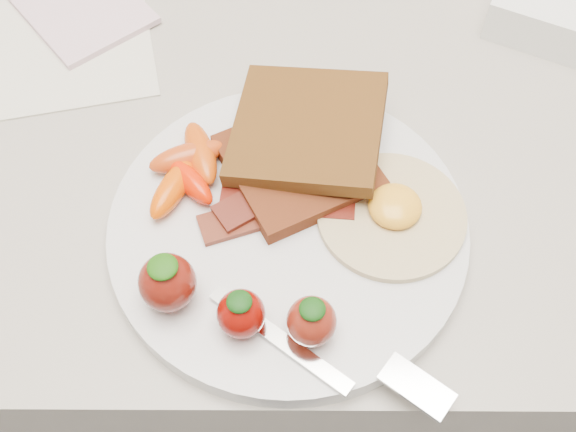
{
  "coord_description": "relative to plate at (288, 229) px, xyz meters",
  "views": [
    {
      "loc": [
        0.0,
        1.25,
        1.38
      ],
      "look_at": [
        0.0,
        1.54,
        0.93
      ],
      "focal_mm": 45.0,
      "sensor_mm": 36.0,
      "label": 1
    }
  ],
  "objects": [
    {
      "name": "bacon_strips",
      "position": [
        -0.01,
        0.02,
        0.01
      ],
      "size": [
        0.12,
        0.09,
        0.01
      ],
      "color": "#3C0F03",
      "rests_on": "plate"
    },
    {
      "name": "toast_upper",
      "position": [
        0.01,
        0.07,
        0.03
      ],
      "size": [
        0.13,
        0.13,
        0.03
      ],
      "primitive_type": "cube",
      "rotation": [
        0.0,
        -0.1,
        -0.17
      ],
      "color": "#4D270D",
      "rests_on": "toast_lower"
    },
    {
      "name": "notepad",
      "position": [
        -0.2,
        0.25,
        -0.0
      ],
      "size": [
        0.17,
        0.17,
        0.01
      ],
      "primitive_type": "cube",
      "rotation": [
        0.0,
        0.0,
        0.68
      ],
      "color": "beige",
      "rests_on": "paper_sheet"
    },
    {
      "name": "paper_sheet",
      "position": [
        -0.22,
        0.24,
        -0.01
      ],
      "size": [
        0.23,
        0.27,
        0.0
      ],
      "primitive_type": "cube",
      "rotation": [
        0.0,
        0.0,
        0.22
      ],
      "color": "beige",
      "rests_on": "counter"
    },
    {
      "name": "plate",
      "position": [
        0.0,
        0.0,
        0.0
      ],
      "size": [
        0.27,
        0.27,
        0.02
      ],
      "primitive_type": "cylinder",
      "color": "silver",
      "rests_on": "counter"
    },
    {
      "name": "baby_carrots",
      "position": [
        -0.08,
        0.04,
        0.02
      ],
      "size": [
        0.07,
        0.1,
        0.02
      ],
      "color": "#BE3F10",
      "rests_on": "plate"
    },
    {
      "name": "fork",
      "position": [
        0.04,
        -0.11,
        0.01
      ],
      "size": [
        0.16,
        0.1,
        0.0
      ],
      "color": "silver",
      "rests_on": "plate"
    },
    {
      "name": "strawberries",
      "position": [
        -0.04,
        -0.07,
        0.03
      ],
      "size": [
        0.13,
        0.06,
        0.05
      ],
      "color": "#66140B",
      "rests_on": "plate"
    },
    {
      "name": "toast_lower",
      "position": [
        0.01,
        0.05,
        0.02
      ],
      "size": [
        0.14,
        0.14,
        0.01
      ],
      "primitive_type": "cube",
      "rotation": [
        0.0,
        0.0,
        0.48
      ],
      "color": "#491C09",
      "rests_on": "plate"
    },
    {
      "name": "counter",
      "position": [
        -0.0,
        0.16,
        -0.46
      ],
      "size": [
        2.0,
        0.6,
        0.9
      ],
      "primitive_type": "cube",
      "color": "gray",
      "rests_on": "ground"
    },
    {
      "name": "fried_egg",
      "position": [
        0.08,
        0.01,
        0.01
      ],
      "size": [
        0.12,
        0.12,
        0.02
      ],
      "color": "beige",
      "rests_on": "plate"
    }
  ]
}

